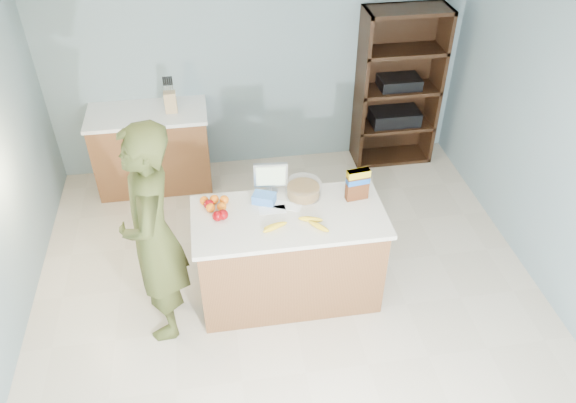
{
  "coord_description": "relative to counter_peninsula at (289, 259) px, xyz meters",
  "views": [
    {
      "loc": [
        -0.55,
        -3.13,
        3.75
      ],
      "look_at": [
        0.0,
        0.35,
        1.0
      ],
      "focal_mm": 35.0,
      "sensor_mm": 36.0,
      "label": 1
    }
  ],
  "objects": [
    {
      "name": "knife_block",
      "position": [
        -0.94,
        1.87,
        0.6
      ],
      "size": [
        0.12,
        0.1,
        0.31
      ],
      "color": "tan",
      "rests_on": "back_cabinet"
    },
    {
      "name": "counter_peninsula",
      "position": [
        0.0,
        0.0,
        0.0
      ],
      "size": [
        1.56,
        0.76,
        0.9
      ],
      "color": "brown",
      "rests_on": "ground"
    },
    {
      "name": "envelopes",
      "position": [
        -0.06,
        0.1,
        0.49
      ],
      "size": [
        0.37,
        0.19,
        0.0
      ],
      "color": "white",
      "rests_on": "counter_peninsula"
    },
    {
      "name": "cereal_box",
      "position": [
        0.59,
        0.13,
        0.65
      ],
      "size": [
        0.19,
        0.09,
        0.28
      ],
      "color": "#592B14",
      "rests_on": "counter_peninsula"
    },
    {
      "name": "person",
      "position": [
        -1.06,
        -0.16,
        0.54
      ],
      "size": [
        0.46,
        0.7,
        1.91
      ],
      "primitive_type": "imported",
      "rotation": [
        0.0,
        0.0,
        -1.56
      ],
      "color": "#3A3F1A",
      "rests_on": "ground"
    },
    {
      "name": "shelving_unit",
      "position": [
        1.55,
        2.05,
        0.45
      ],
      "size": [
        0.9,
        0.4,
        1.8
      ],
      "color": "black",
      "rests_on": "ground"
    },
    {
      "name": "bananas",
      "position": [
        0.02,
        -0.15,
        0.51
      ],
      "size": [
        0.53,
        0.23,
        0.04
      ],
      "color": "yellow",
      "rests_on": "counter_peninsula"
    },
    {
      "name": "oranges",
      "position": [
        -0.58,
        0.2,
        0.52
      ],
      "size": [
        0.24,
        0.18,
        0.08
      ],
      "color": "orange",
      "rests_on": "counter_peninsula"
    },
    {
      "name": "back_cabinet",
      "position": [
        -1.2,
        1.9,
        0.04
      ],
      "size": [
        1.24,
        0.62,
        0.9
      ],
      "color": "brown",
      "rests_on": "ground"
    },
    {
      "name": "blue_carton",
      "position": [
        -0.18,
        0.2,
        0.52
      ],
      "size": [
        0.21,
        0.18,
        0.08
      ],
      "primitive_type": "cube",
      "rotation": [
        0.0,
        0.0,
        -0.41
      ],
      "color": "blue",
      "rests_on": "counter_peninsula"
    },
    {
      "name": "apples",
      "position": [
        -0.57,
        0.08,
        0.53
      ],
      "size": [
        0.19,
        0.24,
        0.08
      ],
      "color": "#880409",
      "rests_on": "counter_peninsula"
    },
    {
      "name": "tv",
      "position": [
        -0.1,
        0.33,
        0.64
      ],
      "size": [
        0.28,
        0.12,
        0.28
      ],
      "color": "silver",
      "rests_on": "counter_peninsula"
    },
    {
      "name": "salad_bowl",
      "position": [
        0.16,
        0.24,
        0.54
      ],
      "size": [
        0.3,
        0.3,
        0.13
      ],
      "color": "#267219",
      "rests_on": "counter_peninsula"
    },
    {
      "name": "walls",
      "position": [
        0.0,
        -0.3,
        1.24
      ],
      "size": [
        4.52,
        5.02,
        2.51
      ],
      "color": "gray",
      "rests_on": "ground"
    },
    {
      "name": "floor",
      "position": [
        0.0,
        -0.3,
        -0.42
      ],
      "size": [
        4.5,
        5.0,
        0.02
      ],
      "primitive_type": "cube",
      "color": "beige",
      "rests_on": "ground"
    }
  ]
}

